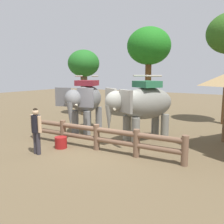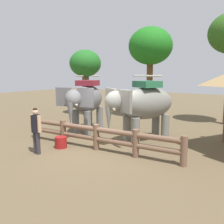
{
  "view_description": "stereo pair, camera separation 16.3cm",
  "coord_description": "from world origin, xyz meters",
  "px_view_note": "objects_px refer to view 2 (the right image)",
  "views": [
    {
      "loc": [
        5.63,
        -7.92,
        3.09
      ],
      "look_at": [
        0.0,
        0.88,
        1.4
      ],
      "focal_mm": 38.62,
      "sensor_mm": 36.0,
      "label": 1
    },
    {
      "loc": [
        5.77,
        -7.83,
        3.09
      ],
      "look_at": [
        0.0,
        0.88,
        1.4
      ],
      "focal_mm": 38.62,
      "sensor_mm": 36.0,
      "label": 2
    }
  ],
  "objects_px": {
    "log_fence": "(96,135)",
    "tourist_woman_in_black": "(36,127)",
    "tree_back_center": "(85,65)",
    "elephant_center": "(143,105)",
    "tree_far_left": "(150,47)",
    "feed_bucket": "(61,142)",
    "elephant_near_left": "(86,100)"
  },
  "relations": [
    {
      "from": "log_fence",
      "to": "tourist_woman_in_black",
      "type": "xyz_separation_m",
      "value": [
        -1.62,
        -1.66,
        0.43
      ]
    },
    {
      "from": "log_fence",
      "to": "tree_back_center",
      "type": "xyz_separation_m",
      "value": [
        -5.76,
        6.32,
        3.04
      ]
    },
    {
      "from": "elephant_center",
      "to": "tree_far_left",
      "type": "height_order",
      "value": "tree_far_left"
    },
    {
      "from": "log_fence",
      "to": "tree_far_left",
      "type": "bearing_deg",
      "value": 99.31
    },
    {
      "from": "log_fence",
      "to": "feed_bucket",
      "type": "distance_m",
      "value": 1.56
    },
    {
      "from": "tree_back_center",
      "to": "elephant_near_left",
      "type": "bearing_deg",
      "value": -50.23
    },
    {
      "from": "log_fence",
      "to": "tree_back_center",
      "type": "height_order",
      "value": "tree_back_center"
    },
    {
      "from": "tree_back_center",
      "to": "log_fence",
      "type": "bearing_deg",
      "value": -47.68
    },
    {
      "from": "elephant_center",
      "to": "feed_bucket",
      "type": "height_order",
      "value": "elephant_center"
    },
    {
      "from": "elephant_near_left",
      "to": "tree_back_center",
      "type": "relative_size",
      "value": 0.74
    },
    {
      "from": "elephant_near_left",
      "to": "tourist_woman_in_black",
      "type": "bearing_deg",
      "value": -79.81
    },
    {
      "from": "log_fence",
      "to": "feed_bucket",
      "type": "relative_size",
      "value": 14.41
    },
    {
      "from": "feed_bucket",
      "to": "tree_far_left",
      "type": "bearing_deg",
      "value": 89.25
    },
    {
      "from": "tourist_woman_in_black",
      "to": "feed_bucket",
      "type": "distance_m",
      "value": 1.33
    },
    {
      "from": "elephant_near_left",
      "to": "tourist_woman_in_black",
      "type": "relative_size",
      "value": 1.98
    },
    {
      "from": "elephant_center",
      "to": "tourist_woman_in_black",
      "type": "xyz_separation_m",
      "value": [
        -2.66,
        -3.71,
        -0.65
      ]
    },
    {
      "from": "log_fence",
      "to": "tree_back_center",
      "type": "distance_m",
      "value": 9.08
    },
    {
      "from": "tree_back_center",
      "to": "tourist_woman_in_black",
      "type": "bearing_deg",
      "value": -62.61
    },
    {
      "from": "elephant_near_left",
      "to": "feed_bucket",
      "type": "relative_size",
      "value": 7.04
    },
    {
      "from": "tree_far_left",
      "to": "elephant_near_left",
      "type": "bearing_deg",
      "value": -100.47
    },
    {
      "from": "elephant_near_left",
      "to": "elephant_center",
      "type": "relative_size",
      "value": 1.01
    },
    {
      "from": "log_fence",
      "to": "elephant_center",
      "type": "relative_size",
      "value": 2.06
    },
    {
      "from": "log_fence",
      "to": "elephant_near_left",
      "type": "height_order",
      "value": "elephant_near_left"
    },
    {
      "from": "tree_back_center",
      "to": "feed_bucket",
      "type": "height_order",
      "value": "tree_back_center"
    },
    {
      "from": "elephant_near_left",
      "to": "tree_far_left",
      "type": "bearing_deg",
      "value": 79.53
    },
    {
      "from": "elephant_center",
      "to": "tourist_woman_in_black",
      "type": "relative_size",
      "value": 1.96
    },
    {
      "from": "log_fence",
      "to": "tree_back_center",
      "type": "bearing_deg",
      "value": 132.32
    },
    {
      "from": "elephant_center",
      "to": "feed_bucket",
      "type": "relative_size",
      "value": 6.99
    },
    {
      "from": "elephant_center",
      "to": "tree_back_center",
      "type": "bearing_deg",
      "value": 147.85
    },
    {
      "from": "log_fence",
      "to": "tree_back_center",
      "type": "relative_size",
      "value": 1.52
    },
    {
      "from": "elephant_near_left",
      "to": "tourist_woman_in_black",
      "type": "xyz_separation_m",
      "value": [
        0.69,
        -3.85,
        -0.63
      ]
    },
    {
      "from": "tourist_woman_in_black",
      "to": "tree_far_left",
      "type": "height_order",
      "value": "tree_far_left"
    }
  ]
}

